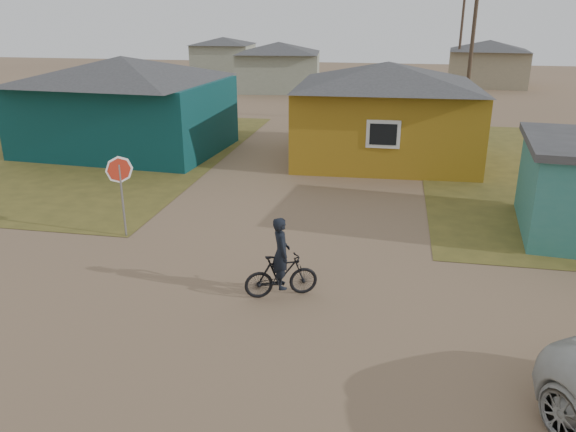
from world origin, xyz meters
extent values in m
plane|color=#82664B|center=(0.00, 0.00, 0.00)|extent=(120.00, 120.00, 0.00)
cube|color=brown|center=(-14.00, 13.00, 0.01)|extent=(20.00, 18.00, 0.00)
cube|color=#0A3537|center=(-8.50, 13.50, 1.50)|extent=(8.40, 6.54, 3.00)
pyramid|color=#333336|center=(-8.50, 13.50, 3.50)|extent=(8.93, 7.08, 1.00)
cube|color=#956D16|center=(2.50, 14.00, 1.50)|extent=(7.21, 6.24, 3.00)
pyramid|color=#333336|center=(2.50, 14.00, 3.45)|extent=(7.72, 6.76, 0.90)
cube|color=silver|center=(2.50, 10.97, 1.65)|extent=(1.20, 0.06, 1.00)
cube|color=black|center=(2.50, 10.94, 1.65)|extent=(0.95, 0.04, 0.75)
cube|color=gray|center=(-6.00, 34.00, 1.40)|extent=(6.49, 5.60, 2.80)
pyramid|color=#333336|center=(-6.00, 34.00, 3.20)|extent=(7.04, 6.15, 0.80)
cube|color=gray|center=(10.00, 40.00, 1.40)|extent=(6.41, 5.50, 2.80)
pyramid|color=#333336|center=(10.00, 40.00, 3.20)|extent=(6.95, 6.05, 0.80)
cube|color=gray|center=(-14.00, 46.00, 1.35)|extent=(5.75, 5.28, 2.70)
pyramid|color=#333336|center=(-14.00, 46.00, 3.05)|extent=(6.28, 5.81, 0.70)
cylinder|color=#433328|center=(6.50, 22.00, 4.00)|extent=(0.20, 0.20, 8.00)
cylinder|color=#433328|center=(7.50, 38.00, 4.00)|extent=(0.20, 0.20, 8.00)
cylinder|color=gray|center=(-4.12, 4.14, 1.00)|extent=(0.06, 0.06, 2.00)
imported|color=black|center=(0.70, 1.57, 0.47)|extent=(1.63, 1.02, 0.95)
imported|color=black|center=(0.70, 1.57, 1.00)|extent=(0.56, 0.67, 1.56)
camera|label=1|loc=(2.83, -8.93, 5.74)|focal=35.00mm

